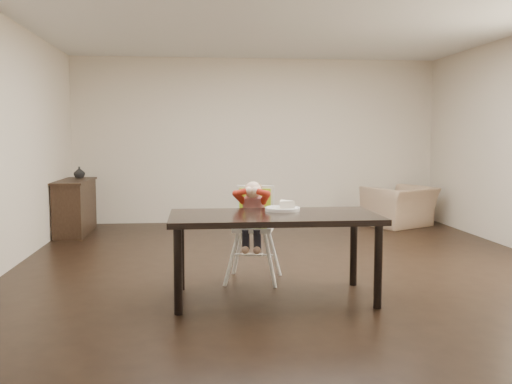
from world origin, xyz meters
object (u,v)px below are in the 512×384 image
at_px(high_chair, 254,211).
at_px(sideboard, 75,207).
at_px(armchair, 400,200).
at_px(dining_table, 274,223).

relative_size(high_chair, sideboard, 0.78).
bearing_deg(armchair, sideboard, -26.13).
distance_m(high_chair, armchair, 4.13).
bearing_deg(high_chair, sideboard, 141.65).
bearing_deg(dining_table, high_chair, 99.43).
relative_size(dining_table, armchair, 1.86).
bearing_deg(high_chair, dining_table, -66.95).
bearing_deg(sideboard, dining_table, -56.19).
xyz_separation_m(dining_table, armchair, (2.53, 3.83, -0.25)).
xyz_separation_m(high_chair, armchair, (2.65, 3.16, -0.27)).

